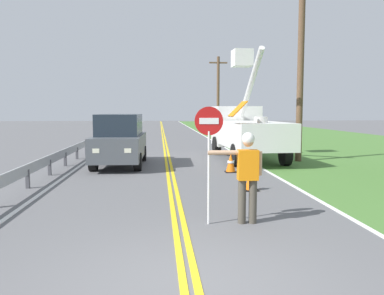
{
  "coord_description": "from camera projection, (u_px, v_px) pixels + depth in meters",
  "views": [
    {
      "loc": [
        -0.39,
        -4.83,
        2.26
      ],
      "look_at": [
        0.55,
        6.2,
        1.2
      ],
      "focal_mm": 36.51,
      "sensor_mm": 36.0,
      "label": 1
    }
  ],
  "objects": [
    {
      "name": "traffic_cone_lead",
      "position": [
        251.0,
        179.0,
        11.01
      ],
      "size": [
        0.4,
        0.4,
        0.7
      ],
      "color": "orange",
      "rests_on": "ground"
    },
    {
      "name": "flagger_worker",
      "position": [
        247.0,
        172.0,
        7.73
      ],
      "size": [
        1.09,
        0.25,
        1.83
      ],
      "color": "#474238",
      "rests_on": "ground"
    },
    {
      "name": "utility_bucket_truck",
      "position": [
        245.0,
        129.0,
        18.27
      ],
      "size": [
        2.67,
        6.89,
        5.15
      ],
      "color": "white",
      "rests_on": "ground"
    },
    {
      "name": "edge_line_right",
      "position": [
        221.0,
        145.0,
        25.18
      ],
      "size": [
        0.12,
        110.0,
        0.01
      ],
      "primitive_type": "cube",
      "color": "silver",
      "rests_on": "ground"
    },
    {
      "name": "edge_line_left",
      "position": [
        108.0,
        146.0,
        24.57
      ],
      "size": [
        0.12,
        110.0,
        0.01
      ],
      "primitive_type": "cube",
      "color": "silver",
      "rests_on": "ground"
    },
    {
      "name": "utility_pole_near",
      "position": [
        301.0,
        55.0,
        16.94
      ],
      "size": [
        1.8,
        0.28,
        8.96
      ],
      "color": "brown",
      "rests_on": "ground"
    },
    {
      "name": "centerline_yellow_left",
      "position": [
        164.0,
        146.0,
        24.87
      ],
      "size": [
        0.11,
        110.0,
        0.01
      ],
      "primitive_type": "cube",
      "color": "yellow",
      "rests_on": "ground"
    },
    {
      "name": "oncoming_suv_nearest",
      "position": [
        120.0,
        140.0,
        15.88
      ],
      "size": [
        2.01,
        4.65,
        2.1
      ],
      "color": "#4C5156",
      "rests_on": "ground"
    },
    {
      "name": "ground_plane",
      "position": [
        190.0,
        286.0,
        5.04
      ],
      "size": [
        160.0,
        160.0,
        0.0
      ],
      "primitive_type": "plane",
      "color": "#5B5B5E"
    },
    {
      "name": "utility_pole_mid",
      "position": [
        218.0,
        93.0,
        38.78
      ],
      "size": [
        1.8,
        0.28,
        7.54
      ],
      "color": "brown",
      "rests_on": "ground"
    },
    {
      "name": "guardrail_left_shoulder",
      "position": [
        82.0,
        146.0,
        19.22
      ],
      "size": [
        0.1,
        32.0,
        0.71
      ],
      "color": "#9EA0A3",
      "rests_on": "ground"
    },
    {
      "name": "traffic_cone_mid",
      "position": [
        231.0,
        163.0,
        14.23
      ],
      "size": [
        0.4,
        0.4,
        0.7
      ],
      "color": "orange",
      "rests_on": "ground"
    },
    {
      "name": "grass_verge_right",
      "position": [
        340.0,
        144.0,
        25.85
      ],
      "size": [
        16.0,
        110.0,
        0.01
      ],
      "primitive_type": "cube",
      "color": "#477533",
      "rests_on": "ground"
    },
    {
      "name": "stop_sign_paddle",
      "position": [
        209.0,
        138.0,
        7.62
      ],
      "size": [
        0.56,
        0.04,
        2.33
      ],
      "color": "silver",
      "rests_on": "ground"
    },
    {
      "name": "centerline_yellow_right",
      "position": [
        167.0,
        146.0,
        24.88
      ],
      "size": [
        0.11,
        110.0,
        0.01
      ],
      "primitive_type": "cube",
      "color": "yellow",
      "rests_on": "ground"
    }
  ]
}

